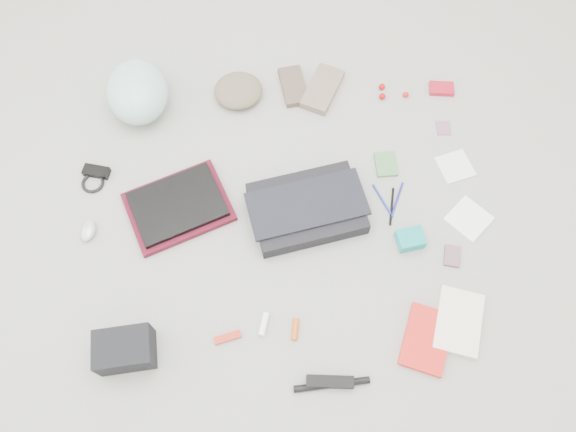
{
  "coord_description": "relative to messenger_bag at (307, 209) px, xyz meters",
  "views": [
    {
      "loc": [
        -0.06,
        -0.85,
        1.91
      ],
      "look_at": [
        0.0,
        0.0,
        0.05
      ],
      "focal_mm": 35.0,
      "sensor_mm": 36.0,
      "label": 1
    }
  ],
  "objects": [
    {
      "name": "ground_plane",
      "position": [
        -0.07,
        -0.03,
        -0.03
      ],
      "size": [
        4.0,
        4.0,
        0.0
      ],
      "primitive_type": "plane",
      "color": "gray"
    },
    {
      "name": "multitool",
      "position": [
        -0.3,
        -0.45,
        -0.03
      ],
      "size": [
        0.09,
        0.05,
        0.01
      ],
      "primitive_type": "cube",
      "rotation": [
        0.0,
        0.0,
        0.23
      ],
      "color": "#AA2613",
      "rests_on": "ground_plane"
    },
    {
      "name": "lollipop_a",
      "position": [
        0.35,
        0.5,
        -0.02
      ],
      "size": [
        0.03,
        0.03,
        0.03
      ],
      "primitive_type": "sphere",
      "rotation": [
        0.0,
        0.0,
        -0.31
      ],
      "color": "#A50808",
      "rests_on": "ground_plane"
    },
    {
      "name": "toiletry_tube_white",
      "position": [
        -0.18,
        -0.42,
        -0.02
      ],
      "size": [
        0.04,
        0.08,
        0.02
      ],
      "primitive_type": "cylinder",
      "rotation": [
        1.57,
        0.0,
        -0.28
      ],
      "color": "white",
      "rests_on": "ground_plane"
    },
    {
      "name": "bag_flap",
      "position": [
        0.0,
        0.0,
        0.04
      ],
      "size": [
        0.46,
        0.27,
        0.01
      ],
      "primitive_type": "cube",
      "rotation": [
        0.0,
        0.0,
        0.19
      ],
      "color": "black",
      "rests_on": "messenger_bag"
    },
    {
      "name": "mouse",
      "position": [
        -0.81,
        -0.03,
        -0.02
      ],
      "size": [
        0.07,
        0.09,
        0.03
      ],
      "primitive_type": "ellipsoid",
      "rotation": [
        0.0,
        0.0,
        -0.18
      ],
      "color": "#B2B1B9",
      "rests_on": "ground_plane"
    },
    {
      "name": "cable_coil",
      "position": [
        -0.81,
        0.18,
        -0.03
      ],
      "size": [
        0.1,
        0.1,
        0.01
      ],
      "primitive_type": "torus",
      "rotation": [
        0.0,
        0.0,
        -0.18
      ],
      "color": "black",
      "rests_on": "ground_plane"
    },
    {
      "name": "lollipop_c",
      "position": [
        0.45,
        0.5,
        -0.02
      ],
      "size": [
        0.03,
        0.03,
        0.02
      ],
      "primitive_type": "sphere",
      "rotation": [
        0.0,
        0.0,
        0.05
      ],
      "color": "#B21511",
      "rests_on": "ground_plane"
    },
    {
      "name": "messenger_bag",
      "position": [
        0.0,
        0.0,
        0.0
      ],
      "size": [
        0.44,
        0.35,
        0.07
      ],
      "primitive_type": "cube",
      "rotation": [
        0.0,
        0.0,
        0.19
      ],
      "color": "black",
      "rests_on": "ground_plane"
    },
    {
      "name": "stamp_sheet",
      "position": [
        0.58,
        0.34,
        -0.03
      ],
      "size": [
        0.06,
        0.07,
        0.0
      ],
      "primitive_type": "cube",
      "rotation": [
        0.0,
        0.0,
        -0.05
      ],
      "color": "#8C5B78",
      "rests_on": "ground_plane"
    },
    {
      "name": "napkin_bottom",
      "position": [
        0.6,
        -0.07,
        -0.03
      ],
      "size": [
        0.19,
        0.19,
        0.01
      ],
      "primitive_type": "cube",
      "rotation": [
        0.0,
        0.0,
        0.73
      ],
      "color": "white",
      "rests_on": "ground_plane"
    },
    {
      "name": "power_brick",
      "position": [
        -0.8,
        0.22,
        -0.02
      ],
      "size": [
        0.11,
        0.07,
        0.03
      ],
      "primitive_type": "cube",
      "rotation": [
        0.0,
        0.0,
        -0.26
      ],
      "color": "black",
      "rests_on": "ground_plane"
    },
    {
      "name": "laptop_sleeve",
      "position": [
        -0.48,
        0.05,
        -0.02
      ],
      "size": [
        0.44,
        0.39,
        0.03
      ],
      "primitive_type": "cube",
      "rotation": [
        0.0,
        0.0,
        0.36
      ],
      "color": "#4F0D1B",
      "rests_on": "ground_plane"
    },
    {
      "name": "laptop",
      "position": [
        -0.48,
        0.05,
        0.0
      ],
      "size": [
        0.39,
        0.34,
        0.02
      ],
      "primitive_type": "cube",
      "rotation": [
        0.0,
        0.0,
        0.36
      ],
      "color": "black",
      "rests_on": "laptop_sleeve"
    },
    {
      "name": "bike_pump",
      "position": [
        0.03,
        -0.63,
        -0.02
      ],
      "size": [
        0.25,
        0.04,
        0.02
      ],
      "primitive_type": "cylinder",
      "rotation": [
        0.0,
        1.57,
        0.05
      ],
      "color": "black",
      "rests_on": "ground_plane"
    },
    {
      "name": "accordion_wallet",
      "position": [
        0.37,
        -0.14,
        -0.01
      ],
      "size": [
        0.11,
        0.09,
        0.05
      ],
      "primitive_type": "cube",
      "rotation": [
        0.0,
        0.0,
        0.16
      ],
      "color": "#0B918F",
      "rests_on": "ground_plane"
    },
    {
      "name": "mitten_right",
      "position": [
        0.11,
        0.55,
        -0.02
      ],
      "size": [
        0.2,
        0.25,
        0.03
      ],
      "primitive_type": "cube",
      "rotation": [
        0.0,
        0.0,
        -0.47
      ],
      "color": "#7A6455",
      "rests_on": "ground_plane"
    },
    {
      "name": "mitten_left",
      "position": [
        -0.01,
        0.58,
        -0.02
      ],
      "size": [
        0.12,
        0.2,
        0.03
      ],
      "primitive_type": "cube",
      "rotation": [
        0.0,
        0.0,
        0.14
      ],
      "color": "brown",
      "rests_on": "ground_plane"
    },
    {
      "name": "card_deck",
      "position": [
        0.51,
        -0.21,
        -0.03
      ],
      "size": [
        0.07,
        0.09,
        0.01
      ],
      "primitive_type": "cube",
      "rotation": [
        0.0,
        0.0,
        -0.25
      ],
      "color": "#74505E",
      "rests_on": "ground_plane"
    },
    {
      "name": "bike_helmet",
      "position": [
        -0.63,
        0.53,
        0.06
      ],
      "size": [
        0.28,
        0.33,
        0.18
      ],
      "primitive_type": "ellipsoid",
      "rotation": [
        0.0,
        0.0,
        0.12
      ],
      "color": "#A4D4CA",
      "rests_on": "ground_plane"
    },
    {
      "name": "toiletry_tube_orange",
      "position": [
        -0.07,
        -0.44,
        -0.02
      ],
      "size": [
        0.03,
        0.08,
        0.02
      ],
      "primitive_type": "cylinder",
      "rotation": [
        1.57,
        0.0,
        -0.17
      ],
      "color": "#C74D0E",
      "rests_on": "ground_plane"
    },
    {
      "name": "pen_black",
      "position": [
        0.32,
        0.0,
        -0.03
      ],
      "size": [
        0.04,
        0.16,
        0.01
      ],
      "primitive_type": "cylinder",
      "rotation": [
        1.57,
        0.0,
        -0.22
      ],
      "color": "black",
      "rests_on": "ground_plane"
    },
    {
      "name": "camera_bag",
      "position": [
        -0.64,
        -0.48,
        0.03
      ],
      "size": [
        0.19,
        0.14,
        0.12
      ],
      "primitive_type": "cube",
      "rotation": [
        0.0,
        0.0,
        0.08
      ],
      "color": "black",
      "rests_on": "ground_plane"
    },
    {
      "name": "u_lock",
      "position": [
        0.03,
        -0.62,
        -0.02
      ],
      "size": [
        0.16,
        0.05,
        0.03
      ],
      "primitive_type": "cube",
      "rotation": [
        0.0,
        0.0,
        -0.1
      ],
      "color": "black",
      "rests_on": "ground_plane"
    },
    {
      "name": "napkin_top",
      "position": [
        0.59,
        0.16,
        -0.03
      ],
      "size": [
        0.15,
        0.15,
        0.01
      ],
      "primitive_type": "cube",
      "rotation": [
        0.0,
        0.0,
        0.26
      ],
      "color": "silver",
      "rests_on": "ground_plane"
    },
    {
      "name": "pen_blue",
      "position": [
        0.29,
        0.03,
        -0.03
      ],
      "size": [
        0.06,
        0.15,
        0.01
      ],
      "primitive_type": "cylinder",
      "rotation": [
        1.57,
        0.0,
        0.38
      ],
      "color": "navy",
      "rests_on": "ground_plane"
    },
    {
      "name": "book_red",
      "position": [
        0.37,
        -0.5,
        -0.02
      ],
      "size": [
        0.22,
        0.26,
        0.02
      ],
      "primitive_type": "cube",
      "rotation": [
        0.0,
        0.0,
        -0.39
      ],
      "color": "red",
      "rests_on": "ground_plane"
    },
    {
      "name": "lollipop_b",
      "position": [
        0.36,
        0.55,
        -0.02
      ],
      "size": [
        0.03,
        0.03,
        0.03
      ],
      "primitive_type": "sphere",
      "rotation": [
        0.0,
        0.0,
        0.27
      ],
      "color": "#AE0709",
      "rests_on": "ground_plane"
    },
    {
      "name": "pen_navy",
      "position": [
        0.35,
        0.03,
        -0.03
      ],
      "size": [
        0.07,
        0.14,
        0.01
      ],
      "primitive_type": "cylinder",
      "rotation": [
        1.57,
        0.0,
        -0.43
      ],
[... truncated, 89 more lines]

